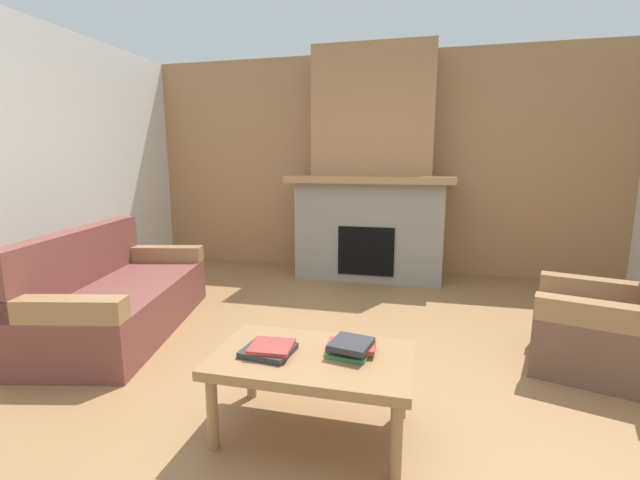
% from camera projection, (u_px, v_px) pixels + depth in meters
% --- Properties ---
extents(ground, '(9.00, 9.00, 0.00)m').
position_uv_depth(ground, '(320.00, 376.00, 2.78)').
color(ground, olive).
extents(wall_back_wood_panel, '(6.00, 0.12, 2.70)m').
position_uv_depth(wall_back_wood_panel, '(375.00, 165.00, 5.40)').
color(wall_back_wood_panel, '#A87A4C').
rests_on(wall_back_wood_panel, ground).
extents(fireplace, '(1.90, 0.82, 2.70)m').
position_uv_depth(fireplace, '(371.00, 181.00, 5.08)').
color(fireplace, gray).
rests_on(fireplace, ground).
extents(couch, '(1.21, 1.94, 0.85)m').
position_uv_depth(couch, '(116.00, 297.00, 3.50)').
color(couch, brown).
rests_on(couch, ground).
extents(armchair, '(0.95, 0.95, 0.85)m').
position_uv_depth(armchair, '(607.00, 328.00, 2.83)').
color(armchair, brown).
rests_on(armchair, ground).
extents(coffee_table, '(1.00, 0.60, 0.43)m').
position_uv_depth(coffee_table, '(312.00, 365.00, 2.15)').
color(coffee_table, '#997047').
rests_on(coffee_table, ground).
extents(book_stack_near_edge, '(0.27, 0.25, 0.05)m').
position_uv_depth(book_stack_near_edge, '(269.00, 349.00, 2.15)').
color(book_stack_near_edge, '#2D2D33').
rests_on(book_stack_near_edge, coffee_table).
extents(book_stack_center, '(0.25, 0.25, 0.07)m').
position_uv_depth(book_stack_center, '(351.00, 347.00, 2.14)').
color(book_stack_center, '#3D7F4C').
rests_on(book_stack_center, coffee_table).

